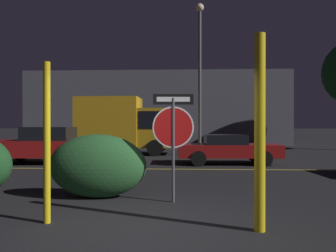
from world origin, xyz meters
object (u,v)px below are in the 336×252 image
at_px(passing_car_2, 228,149).
at_px(delivery_truck, 128,124).
at_px(hedge_bush_1, 98,166).
at_px(passing_car_1, 47,145).
at_px(street_lamp, 200,62).
at_px(stop_sign, 173,127).
at_px(yellow_pole_right, 260,132).
at_px(yellow_pole_left, 47,143).

height_order(passing_car_2, delivery_truck, delivery_truck).
height_order(hedge_bush_1, passing_car_1, passing_car_1).
bearing_deg(street_lamp, hedge_bush_1, -105.70).
bearing_deg(delivery_truck, passing_car_1, -30.64).
distance_m(stop_sign, street_lamp, 10.85).
distance_m(stop_sign, passing_car_1, 8.67).
xyz_separation_m(hedge_bush_1, street_lamp, (2.79, 9.94, 4.16)).
bearing_deg(passing_car_1, yellow_pole_right, -144.03).
relative_size(yellow_pole_left, delivery_truck, 0.49).
bearing_deg(passing_car_1, stop_sign, -143.56).
relative_size(yellow_pole_left, hedge_bush_1, 1.22).
bearing_deg(passing_car_2, stop_sign, -18.26).
bearing_deg(passing_car_1, delivery_truck, -35.18).
xyz_separation_m(stop_sign, passing_car_1, (-5.49, 6.67, -0.82)).
bearing_deg(stop_sign, street_lamp, 79.88).
relative_size(hedge_bush_1, passing_car_2, 0.51).
height_order(yellow_pole_left, yellow_pole_right, yellow_pole_right).
height_order(passing_car_1, passing_car_2, passing_car_1).
relative_size(yellow_pole_right, passing_car_1, 0.62).
relative_size(stop_sign, yellow_pole_right, 0.75).
bearing_deg(hedge_bush_1, passing_car_2, 59.59).
bearing_deg(stop_sign, yellow_pole_left, -146.97).
bearing_deg(delivery_truck, passing_car_2, 50.18).
xyz_separation_m(hedge_bush_1, passing_car_1, (-3.81, 6.32, 0.05)).
height_order(passing_car_1, delivery_truck, delivery_truck).
bearing_deg(yellow_pole_right, yellow_pole_left, 175.60).
distance_m(yellow_pole_right, street_lamp, 12.54).
distance_m(yellow_pole_right, delivery_truck, 13.43).
xyz_separation_m(yellow_pole_left, passing_car_1, (-3.45, 8.20, -0.57)).
distance_m(stop_sign, delivery_truck, 11.33).
distance_m(stop_sign, passing_car_2, 7.10).
relative_size(stop_sign, hedge_bush_1, 1.04).
height_order(passing_car_2, street_lamp, street_lamp).
height_order(yellow_pole_left, delivery_truck, delivery_truck).
xyz_separation_m(passing_car_2, street_lamp, (-0.95, 3.56, 4.24)).
relative_size(yellow_pole_left, street_lamp, 0.33).
height_order(stop_sign, passing_car_1, stop_sign).
bearing_deg(street_lamp, stop_sign, -96.16).
bearing_deg(yellow_pole_right, stop_sign, 127.20).
height_order(yellow_pole_right, delivery_truck, delivery_truck).
bearing_deg(stop_sign, yellow_pole_right, -56.76).
xyz_separation_m(yellow_pole_right, passing_car_2, (0.70, 8.52, -0.87)).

